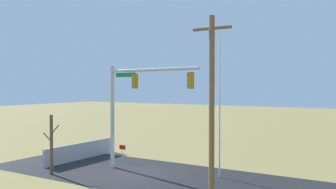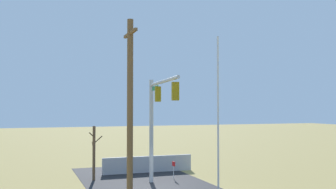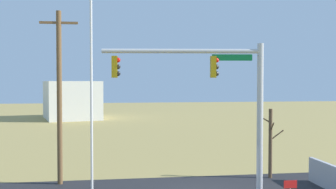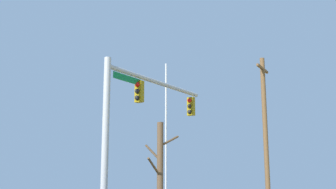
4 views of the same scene
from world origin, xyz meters
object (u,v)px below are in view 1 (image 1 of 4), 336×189
Objects in this scene: flagpole at (220,106)px; utility_pole at (212,108)px; signal_mast at (132,97)px; bare_tree at (51,144)px; open_sign at (122,149)px.

utility_pole reaches higher than flagpole.
utility_pole is (-7.33, 3.64, -0.28)m from signal_mast.
flagpole reaches higher than bare_tree.
signal_mast is at bearing -26.42° from utility_pole.
utility_pole reaches higher than bare_tree.
flagpole is 8.71m from open_sign.
signal_mast is at bearing 14.79° from flagpole.
utility_pole is 7.21× the size of open_sign.
flagpole is 10.78m from bare_tree.
bare_tree is at bearing 41.26° from signal_mast.
bare_tree is (11.14, -0.29, -2.63)m from utility_pole.
flagpole is 5.41m from utility_pole.
flagpole is 2.32× the size of bare_tree.
flagpole is 7.15× the size of open_sign.
signal_mast is 8.19m from utility_pole.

